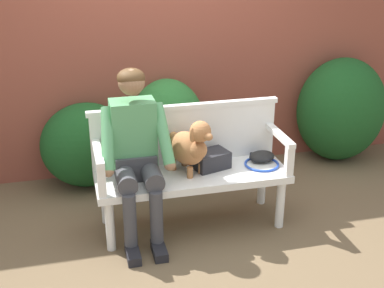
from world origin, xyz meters
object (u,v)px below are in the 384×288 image
tennis_racket (260,163)px  garden_bench (192,180)px  person_seated (136,148)px  dog_on_bench (190,146)px  baseball_glove (262,157)px  sports_bag (211,160)px

tennis_racket → garden_bench: bearing=-177.7°
person_seated → dog_on_bench: 0.44m
garden_bench → dog_on_bench: dog_on_bench is taller
baseball_glove → tennis_racket: bearing=-129.6°
dog_on_bench → tennis_racket: dog_on_bench is taller
garden_bench → person_seated: 0.56m
garden_bench → person_seated: person_seated is taller
person_seated → baseball_glove: size_ratio=6.12×
garden_bench → sports_bag: 0.23m
dog_on_bench → baseball_glove: dog_on_bench is taller
person_seated → tennis_racket: size_ratio=2.36×
dog_on_bench → person_seated: bearing=-177.4°
garden_bench → person_seated: size_ratio=1.15×
garden_bench → dog_on_bench: bearing=175.3°
person_seated → sports_bag: 0.65m
garden_bench → baseball_glove: bearing=6.4°
person_seated → dog_on_bench: person_seated is taller
dog_on_bench → tennis_racket: bearing=2.2°
baseball_glove → person_seated: bearing=176.7°
garden_bench → tennis_racket: (0.59, 0.02, 0.07)m
person_seated → baseball_glove: person_seated is taller
tennis_racket → baseball_glove: (0.03, 0.05, 0.04)m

